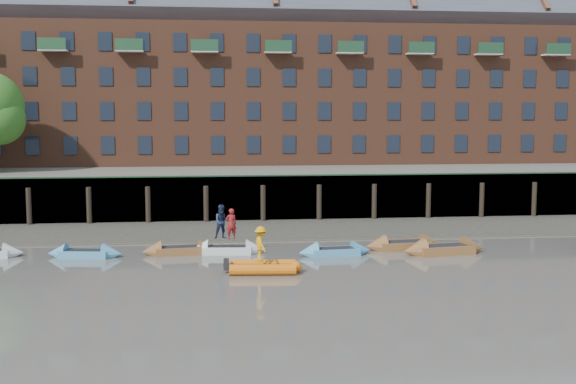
{
  "coord_description": "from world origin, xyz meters",
  "views": [
    {
      "loc": [
        -5.79,
        -28.56,
        7.76
      ],
      "look_at": [
        -1.31,
        12.0,
        3.2
      ],
      "focal_mm": 45.0,
      "sensor_mm": 36.0,
      "label": 1
    }
  ],
  "objects": [
    {
      "name": "ground",
      "position": [
        0.0,
        0.0,
        0.0
      ],
      "size": [
        220.0,
        220.0,
        0.0
      ],
      "primitive_type": "plane",
      "color": "#615C54",
      "rests_on": "ground"
    },
    {
      "name": "foreshore",
      "position": [
        0.0,
        18.0,
        0.0
      ],
      "size": [
        110.0,
        8.0,
        0.5
      ],
      "primitive_type": "cube",
      "color": "#3D382F",
      "rests_on": "ground"
    },
    {
      "name": "mud_band",
      "position": [
        0.0,
        14.6,
        0.0
      ],
      "size": [
        110.0,
        1.6,
        0.1
      ],
      "primitive_type": "cube",
      "color": "#4C4336",
      "rests_on": "ground"
    },
    {
      "name": "river_wall",
      "position": [
        -0.0,
        22.38,
        1.59
      ],
      "size": [
        110.0,
        1.23,
        3.3
      ],
      "color": "#2D2A26",
      "rests_on": "ground"
    },
    {
      "name": "bank_terrace",
      "position": [
        0.0,
        36.0,
        1.6
      ],
      "size": [
        110.0,
        28.0,
        3.2
      ],
      "primitive_type": "cube",
      "color": "#5E594D",
      "rests_on": "ground"
    },
    {
      "name": "apartment_terrace",
      "position": [
        -0.0,
        36.99,
        12.82
      ],
      "size": [
        80.6,
        15.56,
        20.98
      ],
      "color": "brown",
      "rests_on": "bank_terrace"
    },
    {
      "name": "rowboat_1",
      "position": [
        -12.44,
        10.36,
        0.21
      ],
      "size": [
        4.11,
        1.7,
        1.16
      ],
      "rotation": [
        0.0,
        0.0,
        -0.14
      ],
      "color": "#4A96C0",
      "rests_on": "ground"
    },
    {
      "name": "rowboat_2",
      "position": [
        -7.4,
        10.7,
        0.21
      ],
      "size": [
        4.24,
        1.73,
        1.2
      ],
      "rotation": [
        0.0,
        0.0,
        0.13
      ],
      "color": "brown",
      "rests_on": "ground"
    },
    {
      "name": "rowboat_3",
      "position": [
        -4.83,
        10.57,
        0.21
      ],
      "size": [
        4.22,
        1.55,
        1.2
      ],
      "rotation": [
        0.0,
        0.0,
        -0.09
      ],
      "color": "silver",
      "rests_on": "ground"
    },
    {
      "name": "rowboat_4",
      "position": [
        0.97,
        9.42,
        0.21
      ],
      "size": [
        4.12,
        1.56,
        1.17
      ],
      "rotation": [
        0.0,
        0.0,
        0.1
      ],
      "color": "#4A96C0",
      "rests_on": "ground"
    },
    {
      "name": "rowboat_5",
      "position": [
        5.16,
        10.7,
        0.23
      ],
      "size": [
        4.65,
        1.79,
        1.32
      ],
      "rotation": [
        0.0,
        0.0,
        0.11
      ],
      "color": "brown",
      "rests_on": "ground"
    },
    {
      "name": "rowboat_6",
      "position": [
        7.01,
        9.16,
        0.25
      ],
      "size": [
        4.93,
        2.0,
        1.39
      ],
      "rotation": [
        0.0,
        0.0,
        0.13
      ],
      "color": "brown",
      "rests_on": "ground"
    },
    {
      "name": "rib_tender",
      "position": [
        -3.09,
        5.63,
        0.26
      ],
      "size": [
        3.54,
        1.88,
        0.6
      ],
      "rotation": [
        0.0,
        0.0,
        -0.08
      ],
      "color": "orange",
      "rests_on": "ground"
    },
    {
      "name": "person_rower_a",
      "position": [
        -4.6,
        10.55,
        1.65
      ],
      "size": [
        0.7,
        0.55,
        1.69
      ],
      "primitive_type": "imported",
      "rotation": [
        0.0,
        0.0,
        3.39
      ],
      "color": "maroon",
      "rests_on": "rowboat_3"
    },
    {
      "name": "person_rower_b",
      "position": [
        -5.09,
        10.73,
        1.75
      ],
      "size": [
        1.0,
        0.83,
        1.88
      ],
      "primitive_type": "imported",
      "rotation": [
        0.0,
        0.0,
        0.13
      ],
      "color": "#19233F",
      "rests_on": "rowboat_3"
    },
    {
      "name": "person_rib_crew",
      "position": [
        -3.33,
        5.54,
        1.42
      ],
      "size": [
        0.86,
        1.22,
        1.71
      ],
      "primitive_type": "imported",
      "rotation": [
        0.0,
        0.0,
        1.79
      ],
      "color": "orange",
      "rests_on": "rib_tender"
    }
  ]
}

